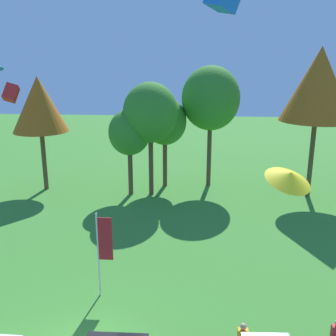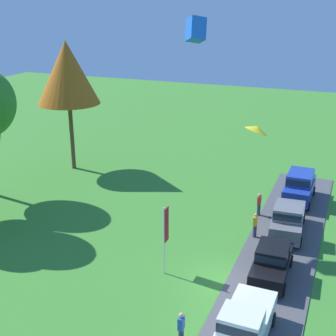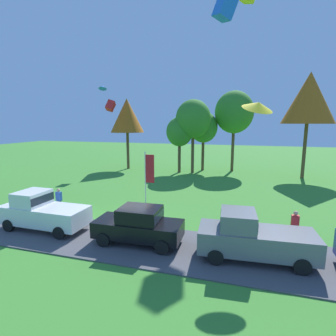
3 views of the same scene
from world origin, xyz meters
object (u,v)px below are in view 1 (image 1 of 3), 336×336
Objects in this scene: tree_center_back at (165,122)px; tree_left_of_center at (319,85)px; kite_box_near_flag at (11,93)px; tree_right_of_center at (150,113)px; kite_delta_over_trees at (289,177)px; flag_banner at (103,244)px; tree_far_right at (39,105)px; tree_far_left at (129,133)px; tree_lone_near at (211,99)px.

tree_center_back is 11.91m from tree_left_of_center.
tree_right_of_center is at bearing 11.71° from kite_box_near_flag.
tree_left_of_center is 18.51m from kite_delta_over_trees.
tree_left_of_center is 2.80× the size of flag_banner.
tree_far_right is at bearing -170.69° from tree_center_back.
tree_far_left is (7.19, -0.74, -2.00)m from tree_far_right.
kite_delta_over_trees is (16.22, -15.12, -1.18)m from kite_box_near_flag.
kite_box_near_flag reaches higher than tree_far_left.
tree_left_of_center reaches higher than tree_center_back.
kite_delta_over_trees is (-5.74, -17.51, -1.71)m from tree_left_of_center.
tree_right_of_center is (8.80, -0.60, -0.48)m from tree_far_right.
tree_left_of_center is at bearing -9.06° from tree_center_back.
kite_box_near_flag reaches higher than flag_banner.
tree_lone_near is at bearing 95.61° from kite_delta_over_trees.
tree_far_left is 8.88m from kite_box_near_flag.
flag_banner is at bearing -85.36° from tree_far_left.
tree_lone_near reaches higher than tree_center_back.
flag_banner is (-0.50, -13.84, -3.89)m from tree_right_of_center.
tree_far_left is 4.44× the size of kite_delta_over_trees.
tree_far_right is 21.12m from tree_left_of_center.
flag_banner is (8.30, -14.44, -4.37)m from tree_far_right.
tree_lone_near is (4.57, 2.64, 0.84)m from tree_right_of_center.
tree_right_of_center is at bearing 87.92° from flag_banner.
tree_left_of_center reaches higher than kite_delta_over_trees.
tree_far_left is 18.94m from kite_delta_over_trees.
tree_right_of_center is 1.18× the size of tree_center_back.
tree_right_of_center reaches higher than tree_center_back.
tree_center_back is 0.66× the size of tree_left_of_center.
tree_far_right is 1.04× the size of tree_right_of_center.
tree_far_left is at bearing -177.86° from tree_left_of_center.
kite_box_near_flag is 0.75× the size of kite_delta_over_trees.
tree_right_of_center is 7.69× the size of kite_box_near_flag.
kite_delta_over_trees is (7.02, -3.29, 4.32)m from flag_banner.
tree_center_back is at bearing -172.96° from tree_lone_near.
flag_banner is at bearing -60.12° from tree_far_right.
tree_right_of_center is 5.78× the size of kite_delta_over_trees.
tree_right_of_center is at bearing -149.97° from tree_lone_near.
tree_far_right is 1.36× the size of tree_far_left.
kite_delta_over_trees is at bearing -42.98° from kite_box_near_flag.
tree_right_of_center is 5.35m from tree_lone_near.
tree_right_of_center is 2.57m from tree_center_back.
tree_left_of_center is at bearing 6.22° from kite_box_near_flag.
tree_far_left is 14.35m from tree_left_of_center.
tree_lone_near is 6.53× the size of kite_delta_over_trees.
tree_far_right is at bearing 119.88° from flag_banner.
flag_banner is (1.11, -13.70, -2.37)m from tree_far_left.
tree_far_right is at bearing 179.41° from tree_left_of_center.
tree_lone_near is (13.37, 2.04, 0.36)m from tree_far_right.
kite_box_near_flag is at bearing -161.95° from tree_lone_near.
tree_left_of_center reaches higher than tree_right_of_center.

